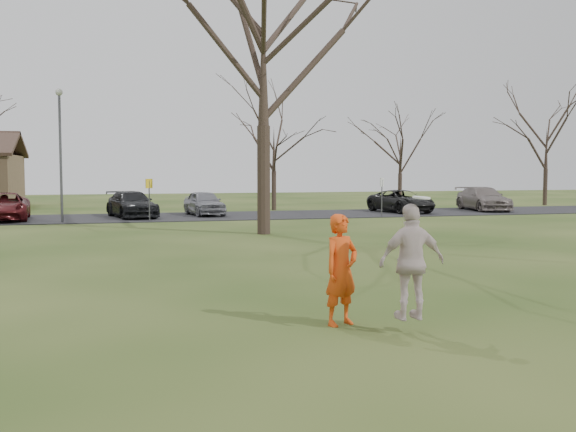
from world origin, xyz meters
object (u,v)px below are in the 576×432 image
object	(u,v)px
car_7	(483,199)
catching_play	(412,262)
car_4	(204,203)
car_6	(401,201)
lamp_post	(60,138)
big_tree	(263,52)
player_defender	(341,270)
car_3	(132,204)
car_2	(4,207)

from	to	relation	value
car_7	catching_play	xyz separation A→B (m)	(-17.40, -25.88, 0.35)
car_4	car_6	xyz separation A→B (m)	(11.42, -0.52, -0.02)
lamp_post	car_7	bearing A→B (deg)	6.67
catching_play	big_tree	size ratio (longest dim) A/B	0.14
car_4	catching_play	xyz separation A→B (m)	(-0.40, -26.13, 0.39)
player_defender	big_tree	xyz separation A→B (m)	(2.13, 14.77, 6.10)
car_6	player_defender	bearing A→B (deg)	-126.73
big_tree	car_6	bearing A→B (deg)	43.64
car_4	big_tree	world-z (taller)	big_tree
player_defender	car_4	bearing A→B (deg)	63.84
player_defender	catching_play	bearing A→B (deg)	-66.09
car_7	catching_play	size ratio (longest dim) A/B	2.59
car_4	lamp_post	world-z (taller)	lamp_post
lamp_post	big_tree	world-z (taller)	big_tree
car_6	catching_play	world-z (taller)	catching_play
car_3	car_7	distance (m)	20.86
car_6	car_7	xyz separation A→B (m)	(5.58, 0.27, 0.06)
car_2	lamp_post	distance (m)	4.75
car_4	player_defender	bearing A→B (deg)	-100.89
car_7	catching_play	world-z (taller)	catching_play
car_6	catching_play	size ratio (longest dim) A/B	2.46
catching_play	big_tree	bearing A→B (deg)	85.29
car_7	catching_play	bearing A→B (deg)	-116.63
player_defender	car_3	size ratio (longest dim) A/B	0.39
lamp_post	big_tree	bearing A→B (deg)	-43.15
car_4	big_tree	bearing A→B (deg)	-93.29
car_7	lamp_post	world-z (taller)	lamp_post
car_2	catching_play	world-z (taller)	catching_play
car_3	car_7	xyz separation A→B (m)	(20.85, 0.26, 0.04)
car_3	car_6	size ratio (longest dim) A/B	1.00
player_defender	big_tree	size ratio (longest dim) A/B	0.13
car_3	lamp_post	bearing A→B (deg)	-155.49
catching_play	lamp_post	xyz separation A→B (m)	(-6.72, 23.05, 2.86)
car_3	car_7	world-z (taller)	car_7
car_4	big_tree	xyz separation A→B (m)	(0.88, -10.57, 6.29)
player_defender	big_tree	bearing A→B (deg)	58.44
car_7	big_tree	distance (m)	20.13
car_2	car_6	xyz separation A→B (m)	(21.37, 0.56, -0.03)
car_3	big_tree	world-z (taller)	big_tree
lamp_post	car_2	bearing A→B (deg)	144.87
player_defender	lamp_post	size ratio (longest dim) A/B	0.29
big_tree	car_7	bearing A→B (deg)	32.63
car_7	catching_play	distance (m)	31.18
car_3	big_tree	size ratio (longest dim) A/B	0.33
car_7	lamp_post	bearing A→B (deg)	-166.03
player_defender	big_tree	world-z (taller)	big_tree
car_7	player_defender	bearing A→B (deg)	-118.74
car_2	car_4	distance (m)	10.00
car_2	big_tree	bearing A→B (deg)	-45.48
car_7	car_6	bearing A→B (deg)	-169.91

